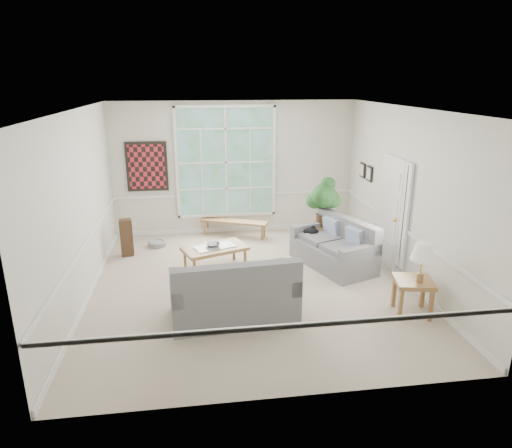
# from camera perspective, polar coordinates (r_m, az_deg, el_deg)

# --- Properties ---
(floor) EXTENTS (5.50, 6.00, 0.01)m
(floor) POSITION_cam_1_polar(r_m,az_deg,el_deg) (8.08, -0.51, -7.60)
(floor) COLOR #B1A290
(floor) RESTS_ON ground
(ceiling) EXTENTS (5.50, 6.00, 0.02)m
(ceiling) POSITION_cam_1_polar(r_m,az_deg,el_deg) (7.32, -0.58, 14.18)
(ceiling) COLOR white
(ceiling) RESTS_ON ground
(wall_back) EXTENTS (5.50, 0.02, 3.00)m
(wall_back) POSITION_cam_1_polar(r_m,az_deg,el_deg) (10.47, -2.68, 6.96)
(wall_back) COLOR silver
(wall_back) RESTS_ON ground
(wall_front) EXTENTS (5.50, 0.02, 3.00)m
(wall_front) POSITION_cam_1_polar(r_m,az_deg,el_deg) (4.77, 4.15, -6.52)
(wall_front) COLOR silver
(wall_front) RESTS_ON ground
(wall_left) EXTENTS (0.02, 6.00, 3.00)m
(wall_left) POSITION_cam_1_polar(r_m,az_deg,el_deg) (7.72, -21.24, 1.84)
(wall_left) COLOR silver
(wall_left) RESTS_ON ground
(wall_right) EXTENTS (0.02, 6.00, 3.00)m
(wall_right) POSITION_cam_1_polar(r_m,az_deg,el_deg) (8.36, 18.52, 3.29)
(wall_right) COLOR silver
(wall_right) RESTS_ON ground
(window_back) EXTENTS (2.30, 0.08, 2.40)m
(window_back) POSITION_cam_1_polar(r_m,az_deg,el_deg) (10.39, -3.78, 7.70)
(window_back) COLOR white
(window_back) RESTS_ON wall_back
(entry_door) EXTENTS (0.08, 0.90, 2.10)m
(entry_door) POSITION_cam_1_polar(r_m,az_deg,el_deg) (8.98, 16.37, 1.47)
(entry_door) COLOR white
(entry_door) RESTS_ON floor
(door_sidelight) EXTENTS (0.08, 0.26, 1.90)m
(door_sidelight) POSITION_cam_1_polar(r_m,az_deg,el_deg) (8.41, 18.14, 0.92)
(door_sidelight) COLOR white
(door_sidelight) RESTS_ON wall_right
(wall_art) EXTENTS (0.90, 0.06, 1.10)m
(wall_art) POSITION_cam_1_polar(r_m,az_deg,el_deg) (10.41, -13.49, 6.99)
(wall_art) COLOR maroon
(wall_art) RESTS_ON wall_back
(wall_frame_near) EXTENTS (0.04, 0.26, 0.32)m
(wall_frame_near) POSITION_cam_1_polar(r_m,az_deg,el_deg) (9.89, 13.95, 6.12)
(wall_frame_near) COLOR black
(wall_frame_near) RESTS_ON wall_right
(wall_frame_far) EXTENTS (0.04, 0.26, 0.32)m
(wall_frame_far) POSITION_cam_1_polar(r_m,az_deg,el_deg) (10.26, 13.14, 6.58)
(wall_frame_far) COLOR black
(wall_frame_far) RESTS_ON wall_right
(loveseat_right) EXTENTS (1.42, 1.89, 0.92)m
(loveseat_right) POSITION_cam_1_polar(r_m,az_deg,el_deg) (8.82, 9.62, -2.39)
(loveseat_right) COLOR slate
(loveseat_right) RESTS_ON floor
(loveseat_front) EXTENTS (1.92, 1.11, 1.00)m
(loveseat_front) POSITION_cam_1_polar(r_m,az_deg,el_deg) (6.86, -2.85, -7.81)
(loveseat_front) COLOR slate
(loveseat_front) RESTS_ON floor
(coffee_table) EXTENTS (1.32, 1.01, 0.44)m
(coffee_table) POSITION_cam_1_polar(r_m,az_deg,el_deg) (8.68, -5.13, -4.23)
(coffee_table) COLOR olive
(coffee_table) RESTS_ON floor
(pewter_bowl) EXTENTS (0.35, 0.35, 0.08)m
(pewter_bowl) POSITION_cam_1_polar(r_m,az_deg,el_deg) (8.63, -5.39, -2.54)
(pewter_bowl) COLOR #939398
(pewter_bowl) RESTS_ON coffee_table
(window_bench) EXTENTS (1.54, 0.89, 0.36)m
(window_bench) POSITION_cam_1_polar(r_m,az_deg,el_deg) (10.46, -2.75, -0.52)
(window_bench) COLOR olive
(window_bench) RESTS_ON floor
(end_table) EXTENTS (0.60, 0.60, 0.54)m
(end_table) POSITION_cam_1_polar(r_m,az_deg,el_deg) (9.66, 7.85, -1.69)
(end_table) COLOR olive
(end_table) RESTS_ON floor
(houseplant) EXTENTS (0.80, 0.80, 1.03)m
(houseplant) POSITION_cam_1_polar(r_m,az_deg,el_deg) (9.41, 8.48, 2.74)
(houseplant) COLOR #245726
(houseplant) RESTS_ON end_table
(side_table) EXTENTS (0.66, 0.66, 0.56)m
(side_table) POSITION_cam_1_polar(r_m,az_deg,el_deg) (7.43, 18.93, -8.58)
(side_table) COLOR olive
(side_table) RESTS_ON floor
(table_lamp) EXTENTS (0.37, 0.37, 0.61)m
(table_lamp) POSITION_cam_1_polar(r_m,az_deg,el_deg) (7.16, 20.02, -4.57)
(table_lamp) COLOR white
(table_lamp) RESTS_ON side_table
(pet_bed) EXTENTS (0.53, 0.53, 0.12)m
(pet_bed) POSITION_cam_1_polar(r_m,az_deg,el_deg) (10.08, -12.26, -2.38)
(pet_bed) COLOR gray
(pet_bed) RESTS_ON floor
(floor_speaker) EXTENTS (0.27, 0.22, 0.77)m
(floor_speaker) POSITION_cam_1_polar(r_m,az_deg,el_deg) (9.59, -15.91, -1.64)
(floor_speaker) COLOR #3C2717
(floor_speaker) RESTS_ON floor
(cat) EXTENTS (0.37, 0.32, 0.15)m
(cat) POSITION_cam_1_polar(r_m,az_deg,el_deg) (9.18, 6.87, -0.89)
(cat) COLOR black
(cat) RESTS_ON loveseat_right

